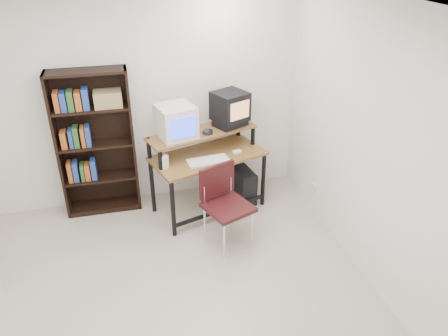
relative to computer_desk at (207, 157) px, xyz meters
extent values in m
cube|color=#BDB39D|center=(-0.76, -1.53, -0.70)|extent=(4.00, 4.00, 0.01)
cube|color=white|center=(-0.76, -1.53, 1.90)|extent=(4.00, 4.00, 0.01)
cube|color=silver|center=(-0.76, 0.47, 0.60)|extent=(4.00, 0.01, 2.60)
cube|color=silver|center=(1.24, -1.53, 0.60)|extent=(0.01, 4.00, 2.60)
cube|color=brown|center=(0.01, -0.02, 0.02)|extent=(1.43, 1.00, 0.03)
cube|color=brown|center=(-0.03, 0.10, 0.27)|extent=(1.36, 0.75, 0.02)
cylinder|color=black|center=(-0.49, -0.47, -0.34)|extent=(0.05, 0.05, 0.72)
cylinder|color=black|center=(0.67, -0.12, -0.34)|extent=(0.05, 0.05, 0.72)
cylinder|color=black|center=(-0.66, 0.07, -0.21)|extent=(0.05, 0.05, 0.98)
cylinder|color=black|center=(0.51, 0.43, -0.21)|extent=(0.05, 0.05, 0.98)
cylinder|color=black|center=(0.09, -0.29, -0.58)|extent=(1.18, 0.40, 0.05)
cube|color=silver|center=(-0.33, 0.05, 0.46)|extent=(0.47, 0.47, 0.37)
cube|color=blue|center=(-0.29, -0.14, 0.46)|extent=(0.29, 0.08, 0.24)
cube|color=black|center=(0.33, 0.19, 0.31)|extent=(0.44, 0.39, 0.08)
cube|color=black|center=(0.33, 0.21, 0.52)|extent=(0.47, 0.47, 0.34)
cube|color=tan|center=(0.41, 0.04, 0.52)|extent=(0.25, 0.12, 0.21)
cylinder|color=#26262B|center=(0.02, 0.03, 0.30)|extent=(0.13, 0.13, 0.05)
cube|color=silver|center=(-0.03, -0.19, 0.04)|extent=(0.49, 0.25, 0.03)
cube|color=black|center=(0.34, -0.04, 0.02)|extent=(0.28, 0.27, 0.01)
cube|color=white|center=(0.35, -0.05, 0.04)|extent=(0.11, 0.09, 0.03)
cube|color=silver|center=(-0.53, -0.21, 0.11)|extent=(0.11, 0.10, 0.17)
cube|color=black|center=(0.47, 0.07, -0.49)|extent=(0.27, 0.48, 0.42)
cube|color=black|center=(0.05, -0.78, -0.22)|extent=(0.58, 0.58, 0.04)
cube|color=black|center=(-0.02, -0.59, 0.02)|extent=(0.41, 0.19, 0.36)
cylinder|color=silver|center=(-0.06, -1.01, -0.47)|extent=(0.02, 0.02, 0.46)
cylinder|color=silver|center=(0.28, -0.88, -0.47)|extent=(0.02, 0.02, 0.46)
cylinder|color=silver|center=(-0.18, -0.67, -0.47)|extent=(0.02, 0.02, 0.46)
cylinder|color=silver|center=(0.15, -0.54, -0.47)|extent=(0.02, 0.02, 0.46)
cube|color=black|center=(-1.66, 0.31, 0.17)|extent=(0.03, 0.29, 1.74)
cube|color=black|center=(-0.82, 0.30, 0.17)|extent=(0.03, 0.29, 1.74)
cube|color=black|center=(-1.24, 0.44, 0.17)|extent=(0.87, 0.03, 1.74)
cube|color=black|center=(-1.24, 0.30, 1.02)|extent=(0.87, 0.30, 0.03)
cube|color=black|center=(-1.24, 0.30, -0.67)|extent=(0.87, 0.30, 0.06)
cube|color=black|center=(-1.24, 0.30, -0.26)|extent=(0.81, 0.28, 0.03)
cube|color=black|center=(-1.24, 0.30, 0.17)|extent=(0.81, 0.28, 0.02)
cube|color=black|center=(-1.24, 0.30, 0.61)|extent=(0.81, 0.28, 0.02)
cube|color=olive|center=(-1.04, 0.30, 0.71)|extent=(0.30, 0.22, 0.18)
cube|color=beige|center=(1.22, -0.38, -0.40)|extent=(0.02, 0.08, 0.12)
camera|label=1|loc=(-0.96, -4.46, 2.33)|focal=35.00mm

